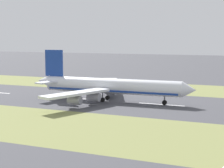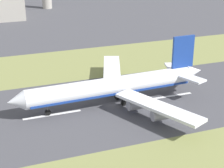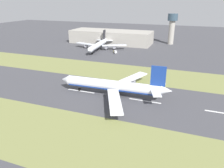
{
  "view_description": "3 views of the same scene",
  "coord_description": "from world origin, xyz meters",
  "px_view_note": "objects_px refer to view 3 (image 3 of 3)",
  "views": [
    {
      "loc": [
        136.28,
        57.12,
        25.49
      ],
      "look_at": [
        1.07,
        -0.64,
        7.0
      ],
      "focal_mm": 60.0,
      "sensor_mm": 36.0,
      "label": 1
    },
    {
      "loc": [
        -102.94,
        38.05,
        51.78
      ],
      "look_at": [
        1.07,
        -0.64,
        7.0
      ],
      "focal_mm": 60.0,
      "sensor_mm": 36.0,
      "label": 2
    },
    {
      "loc": [
        -109.23,
        -42.09,
        52.69
      ],
      "look_at": [
        1.07,
        -0.64,
        7.0
      ],
      "focal_mm": 35.0,
      "sensor_mm": 36.0,
      "label": 3
    }
  ],
  "objects_px": {
    "service_truck": "(115,52)",
    "airplane_parked_apron": "(99,45)",
    "terminal_building": "(111,37)",
    "control_tower": "(172,26)",
    "airplane_main_jet": "(115,86)"
  },
  "relations": [
    {
      "from": "terminal_building",
      "to": "airplane_parked_apron",
      "type": "relative_size",
      "value": 1.62
    },
    {
      "from": "service_truck",
      "to": "control_tower",
      "type": "bearing_deg",
      "value": -33.43
    },
    {
      "from": "airplane_main_jet",
      "to": "service_truck",
      "type": "height_order",
      "value": "airplane_main_jet"
    },
    {
      "from": "service_truck",
      "to": "airplane_parked_apron",
      "type": "bearing_deg",
      "value": 67.82
    },
    {
      "from": "terminal_building",
      "to": "control_tower",
      "type": "xyz_separation_m",
      "value": [
        20.31,
        -72.72,
        14.8
      ]
    },
    {
      "from": "terminal_building",
      "to": "airplane_parked_apron",
      "type": "distance_m",
      "value": 43.3
    },
    {
      "from": "terminal_building",
      "to": "control_tower",
      "type": "bearing_deg",
      "value": -74.4
    },
    {
      "from": "control_tower",
      "to": "airplane_parked_apron",
      "type": "relative_size",
      "value": 0.58
    },
    {
      "from": "airplane_main_jet",
      "to": "service_truck",
      "type": "relative_size",
      "value": 10.82
    },
    {
      "from": "service_truck",
      "to": "terminal_building",
      "type": "bearing_deg",
      "value": 25.12
    },
    {
      "from": "airplane_parked_apron",
      "to": "airplane_main_jet",
      "type": "bearing_deg",
      "value": -151.81
    },
    {
      "from": "terminal_building",
      "to": "control_tower",
      "type": "distance_m",
      "value": 76.94
    },
    {
      "from": "control_tower",
      "to": "service_truck",
      "type": "distance_m",
      "value": 89.8
    },
    {
      "from": "airplane_main_jet",
      "to": "service_truck",
      "type": "distance_m",
      "value": 107.9
    },
    {
      "from": "terminal_building",
      "to": "control_tower",
      "type": "relative_size",
      "value": 2.79
    }
  ]
}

